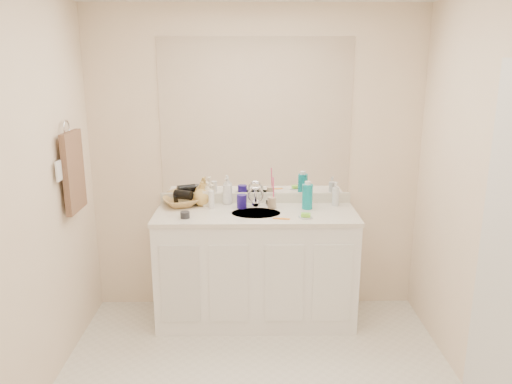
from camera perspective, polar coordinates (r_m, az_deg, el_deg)
name	(u,v)px	position (r m, az deg, el deg)	size (l,w,h in m)	color
wall_back	(256,163)	(3.95, -0.05, 3.32)	(2.60, 0.02, 2.40)	#FEE6C7
wall_front	(265,345)	(1.49, 0.99, -17.04)	(2.60, 0.02, 2.40)	#FEE6C7
wall_left	(16,212)	(2.97, -25.79, -2.09)	(0.02, 2.60, 2.40)	#FEE6C7
wall_right	(498,211)	(3.00, 25.92, -1.93)	(0.02, 2.60, 2.40)	#FEE6C7
vanity_cabinet	(256,268)	(3.92, -0.01, -8.69)	(1.50, 0.55, 0.85)	white
countertop	(256,214)	(3.76, -0.01, -2.53)	(1.52, 0.57, 0.03)	silver
backsplash	(256,198)	(4.00, -0.05, -0.66)	(1.52, 0.03, 0.08)	silver
sink_basin	(256,214)	(3.74, 0.00, -2.58)	(0.37, 0.37, 0.02)	silver
faucet	(256,199)	(3.90, -0.03, -0.84)	(0.02, 0.02, 0.11)	silver
mirror	(256,118)	(3.88, -0.05, 8.51)	(1.48, 0.01, 1.20)	white
blue_mug	(242,201)	(3.85, -1.64, -1.07)	(0.08, 0.08, 0.11)	navy
tan_cup	(272,203)	(3.85, 1.84, -1.24)	(0.06, 0.06, 0.09)	tan
toothbrush	(273,189)	(3.82, 2.01, 0.30)	(0.01, 0.01, 0.20)	#FF4380
mouthwash_bottle	(307,197)	(3.84, 5.89, -0.53)	(0.08, 0.08, 0.19)	#0C929B
clear_pump_bottle	(336,197)	(3.96, 9.08, -0.51)	(0.05, 0.05, 0.15)	silver
soap_dish	(306,217)	(3.63, 5.71, -2.92)	(0.09, 0.07, 0.01)	silver
green_soap	(306,215)	(3.63, 5.71, -2.62)	(0.07, 0.05, 0.02)	#88E237
orange_comb	(282,219)	(3.60, 2.94, -3.05)	(0.12, 0.03, 0.01)	orange
dark_jar	(185,215)	(3.65, -8.12, -2.60)	(0.07, 0.07, 0.05)	#242429
extra_white_bottle	(211,200)	(3.85, -5.11, -0.87)	(0.04, 0.04, 0.14)	white
soap_bottle_white	(227,191)	(3.95, -3.30, 0.13)	(0.08, 0.08, 0.21)	white
soap_bottle_cream	(207,194)	(3.93, -5.58, -0.19)	(0.09, 0.09, 0.19)	#FBECCC
soap_bottle_yellow	(202,194)	(3.93, -6.17, -0.18)	(0.15, 0.15, 0.19)	#D4A952
wicker_basket	(181,202)	(3.95, -8.56, -1.12)	(0.27, 0.27, 0.07)	#B58749
hair_dryer	(183,195)	(3.93, -8.30, -0.32)	(0.07, 0.07, 0.14)	black
towel_ring	(66,128)	(3.59, -20.85, 6.86)	(0.11, 0.11, 0.01)	silver
hand_towel	(74,172)	(3.63, -20.12, 2.19)	(0.04, 0.32, 0.55)	brown
switch_plate	(59,171)	(3.44, -21.61, 2.26)	(0.01, 0.09, 0.13)	white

